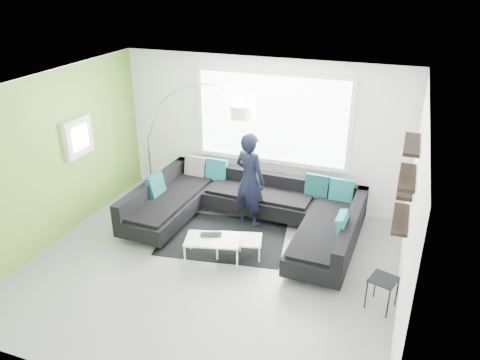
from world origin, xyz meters
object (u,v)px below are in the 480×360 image
coffee_table (226,247)px  laptop (211,236)px  arc_lamp (148,140)px  person (250,180)px  sectional_sofa (245,214)px  side_table (382,293)px

coffee_table → laptop: 0.31m
arc_lamp → person: 2.35m
coffee_table → arc_lamp: 2.98m
coffee_table → person: (-0.01, 1.17, 0.68)m
arc_lamp → laptop: (2.07, -1.71, -0.77)m
arc_lamp → laptop: arc_lamp is taller
sectional_sofa → person: (-0.03, 0.34, 0.49)m
arc_lamp → sectional_sofa: bearing=-29.3°
laptop → person: bearing=59.4°
side_table → arc_lamp: bearing=156.5°
arc_lamp → person: size_ratio=1.34×
coffee_table → laptop: bearing=-174.9°
arc_lamp → laptop: 2.79m
arc_lamp → side_table: 5.22m
laptop → side_table: bearing=-27.9°
person → laptop: bearing=102.4°
person → coffee_table: bearing=112.8°
person → side_table: bearing=169.3°
side_table → laptop: size_ratio=1.20×
side_table → sectional_sofa: bearing=152.6°
coffee_table → person: 1.35m
side_table → person: bearing=147.0°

